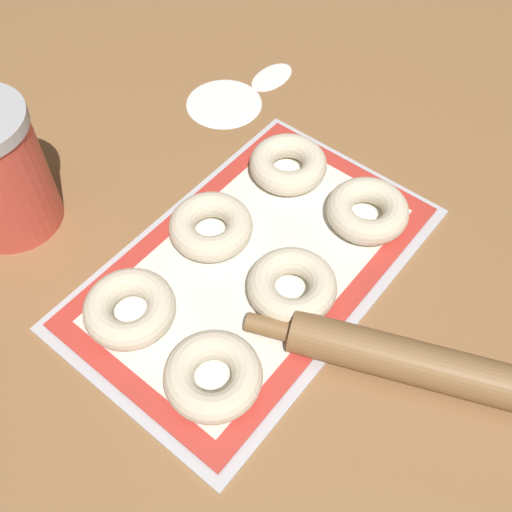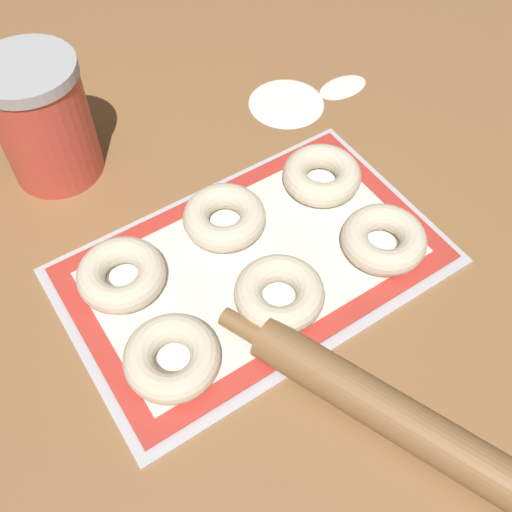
% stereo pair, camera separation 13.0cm
% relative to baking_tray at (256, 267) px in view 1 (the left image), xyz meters
% --- Properties ---
extents(ground_plane, '(2.80, 2.80, 0.00)m').
position_rel_baking_tray_xyz_m(ground_plane, '(0.01, 0.00, -0.00)').
color(ground_plane, olive).
extents(baking_tray, '(0.47, 0.29, 0.01)m').
position_rel_baking_tray_xyz_m(baking_tray, '(0.00, 0.00, 0.00)').
color(baking_tray, silver).
rests_on(baking_tray, ground_plane).
extents(baking_mat, '(0.44, 0.27, 0.00)m').
position_rel_baking_tray_xyz_m(baking_mat, '(-0.00, -0.00, 0.01)').
color(baking_mat, red).
rests_on(baking_mat, baking_tray).
extents(bagel_front_left, '(0.11, 0.11, 0.03)m').
position_rel_baking_tray_xyz_m(bagel_front_left, '(-0.15, -0.06, 0.02)').
color(bagel_front_left, beige).
rests_on(bagel_front_left, baking_mat).
extents(bagel_front_center, '(0.11, 0.11, 0.03)m').
position_rel_baking_tray_xyz_m(bagel_front_center, '(-0.01, -0.06, 0.02)').
color(bagel_front_center, beige).
rests_on(bagel_front_center, baking_mat).
extents(bagel_front_right, '(0.11, 0.11, 0.03)m').
position_rel_baking_tray_xyz_m(bagel_front_right, '(0.15, -0.07, 0.02)').
color(bagel_front_right, beige).
rests_on(bagel_front_right, baking_mat).
extents(bagel_back_left, '(0.11, 0.11, 0.03)m').
position_rel_baking_tray_xyz_m(bagel_back_left, '(-0.15, 0.07, 0.02)').
color(bagel_back_left, beige).
rests_on(bagel_back_left, baking_mat).
extents(bagel_back_center, '(0.11, 0.11, 0.03)m').
position_rel_baking_tray_xyz_m(bagel_back_center, '(0.00, 0.07, 0.02)').
color(bagel_back_center, beige).
rests_on(bagel_back_center, baking_mat).
extents(bagel_back_right, '(0.11, 0.11, 0.03)m').
position_rel_baking_tray_xyz_m(bagel_back_right, '(0.15, 0.06, 0.02)').
color(bagel_back_right, beige).
rests_on(bagel_back_right, baking_mat).
extents(rolling_pin, '(0.18, 0.39, 0.05)m').
position_rel_baking_tray_xyz_m(rolling_pin, '(0.00, -0.24, 0.02)').
color(rolling_pin, olive).
rests_on(rolling_pin, ground_plane).
extents(flour_patch_near, '(0.09, 0.05, 0.00)m').
position_rel_baking_tray_xyz_m(flour_patch_near, '(0.31, 0.22, -0.00)').
color(flour_patch_near, white).
rests_on(flour_patch_near, ground_plane).
extents(flour_patch_far, '(0.12, 0.12, 0.00)m').
position_rel_baking_tray_xyz_m(flour_patch_far, '(0.21, 0.24, -0.00)').
color(flour_patch_far, white).
rests_on(flour_patch_far, ground_plane).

